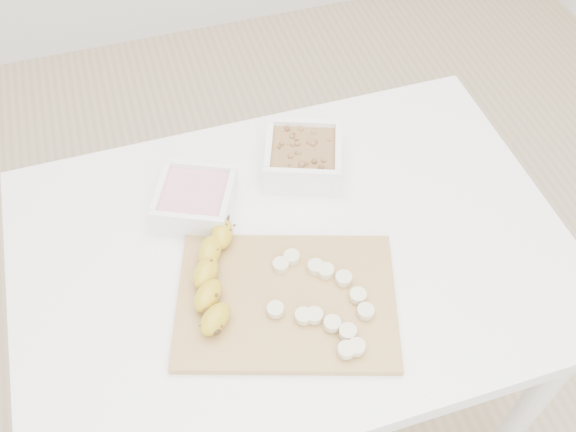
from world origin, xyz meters
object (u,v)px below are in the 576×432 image
object	(u,v)px
table	(293,277)
cutting_board	(287,300)
bowl_yogurt	(196,200)
banana	(214,277)
bowl_granola	(303,157)

from	to	relation	value
table	cutting_board	distance (m)	0.15
bowl_yogurt	banana	xyz separation A→B (m)	(-0.01, -0.18, 0.00)
table	bowl_yogurt	size ratio (longest dim) A/B	5.51
table	bowl_granola	world-z (taller)	bowl_granola
table	bowl_granola	xyz separation A→B (m)	(0.08, 0.18, 0.13)
bowl_yogurt	bowl_granola	bearing A→B (deg)	10.75
table	bowl_yogurt	bearing A→B (deg)	136.59
bowl_granola	banana	xyz separation A→B (m)	(-0.23, -0.22, -0.00)
cutting_board	banana	world-z (taller)	banana
bowl_yogurt	bowl_granola	size ratio (longest dim) A/B	0.97
bowl_granola	banana	bearing A→B (deg)	-136.50
bowl_yogurt	table	bearing A→B (deg)	-43.41
cutting_board	banana	distance (m)	0.13
bowl_yogurt	bowl_granola	xyz separation A→B (m)	(0.22, 0.04, 0.00)
bowl_yogurt	bowl_granola	world-z (taller)	bowl_granola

